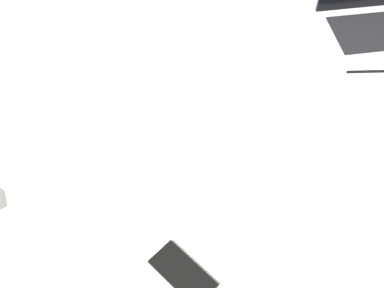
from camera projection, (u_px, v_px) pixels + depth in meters
bed_mattress at (159, 116)px, 133.11cm from camera, size 180.00×140.00×18.00cm
laptop at (378, 15)px, 139.52cm from camera, size 38.29×31.67×23.00cm
cell_phone at (183, 273)px, 95.10cm from camera, size 15.34×13.68×0.80cm
charger_cable at (376, 71)px, 130.87cm from camera, size 16.83×3.66×0.60cm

